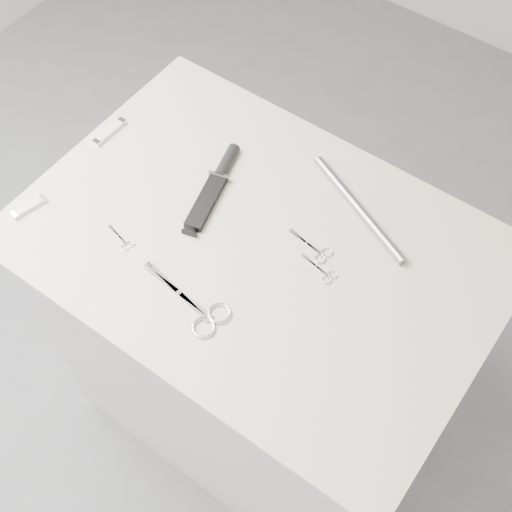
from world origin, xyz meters
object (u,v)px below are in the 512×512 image
Objects in this scene: plinth at (258,344)px; large_shears at (200,310)px; embroidery_scissors_a at (316,250)px; metal_rail at (359,208)px; embroidery_scissors_b at (323,272)px; tiny_scissors at (123,240)px; pocket_knife_b at (29,207)px; sheathed_knife at (216,183)px; pocket_knife_a at (110,132)px.

plinth is 0.51m from large_shears.
metal_rail is (0.02, 0.14, 0.01)m from embroidery_scissors_a.
embroidery_scissors_a is 0.14m from metal_rail.
embroidery_scissors_a is at bearing 147.86° from embroidery_scissors_b.
plinth is 0.55m from tiny_scissors.
pocket_knife_b is (-0.45, -0.02, 0.00)m from large_shears.
metal_rail is (0.29, 0.12, 0.00)m from sheathed_knife.
embroidery_scissors_b is 0.64m from pocket_knife_b.
metal_rail reaches higher than large_shears.
pocket_knife_b reaches higher than plinth.
sheathed_knife is (-0.17, 0.27, 0.01)m from large_shears.
pocket_knife_a is at bearing -166.17° from metal_rail.
embroidery_scissors_b is 0.18m from metal_rail.
tiny_scissors is at bearing -139.47° from embroidery_scissors_a.
sheathed_knife reaches higher than pocket_knife_b.
sheathed_knife is (-0.27, 0.01, 0.01)m from embroidery_scissors_a.
plinth is at bearing -51.17° from pocket_knife_b.
large_shears is 1.96× the size of embroidery_scissors_a.
pocket_knife_b is 0.71m from metal_rail.
tiny_scissors is (-0.24, 0.04, -0.00)m from large_shears.
sheathed_knife is at bearing -174.83° from embroidery_scissors_a.
embroidery_scissors_b is (0.15, 0.22, -0.00)m from large_shears.
embroidery_scissors_b is at bearing 38.97° from tiny_scissors.
large_shears is 2.58× the size of pocket_knife_b.
large_shears is at bearing -104.45° from embroidery_scissors_a.
pocket_knife_b is (-0.29, -0.29, -0.00)m from sheathed_knife.
tiny_scissors is 0.32× the size of sheathed_knife.
tiny_scissors is at bearing -131.43° from pocket_knife_a.
tiny_scissors is 0.94× the size of pocket_knife_b.
pocket_knife_a is (-0.23, 0.21, 0.00)m from tiny_scissors.
plinth is 0.51m from sheathed_knife.
embroidery_scissors_b is at bearing -114.04° from sheathed_knife.
tiny_scissors is 0.24× the size of metal_rail.
large_shears is at bearing -162.93° from sheathed_knife.
large_shears is at bearing -107.55° from metal_rail.
pocket_knife_b is at bearing -152.29° from tiny_scissors.
sheathed_knife is at bearing -31.71° from pocket_knife_b.
large_shears reaches higher than tiny_scissors.
embroidery_scissors_b is 0.32m from sheathed_knife.
plinth is 3.70× the size of sheathed_knife.
large_shears is 0.32m from sheathed_knife.
pocket_knife_a is at bearing 173.87° from plinth.
large_shears is at bearing -114.34° from embroidery_scissors_b.
embroidery_scissors_b is 1.14× the size of tiny_scissors.
embroidery_scissors_a is 0.57m from pocket_knife_a.
plinth is 0.53m from metal_rail.
sheathed_knife is at bearing -156.94° from metal_rail.
tiny_scissors is at bearing -145.77° from plinth.
metal_rail is (0.58, 0.41, 0.01)m from pocket_knife_b.
metal_rail reaches higher than plinth.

